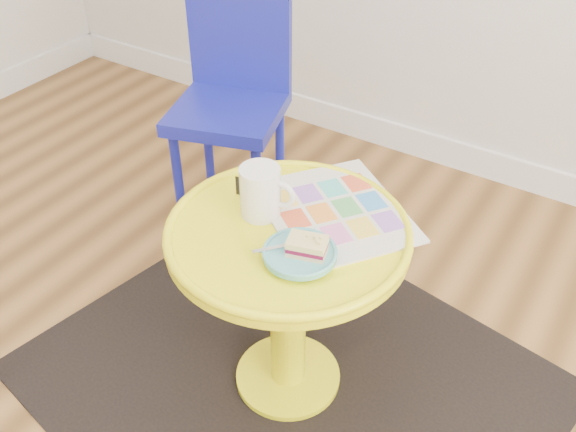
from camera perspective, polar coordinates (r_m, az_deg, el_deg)
The scene contains 9 objects.
room_walls at distance 2.53m, azimuth -17.78°, elevation 2.20°, with size 4.00×4.00×4.00m.
rug at distance 1.84m, azimuth 0.00°, elevation -14.21°, with size 1.30×1.10×0.01m, color black.
side_table at distance 1.56m, azimuth 0.00°, elevation -5.55°, with size 0.56×0.56×0.54m.
chair at distance 2.22m, azimuth -4.94°, elevation 11.07°, with size 0.45×0.45×0.80m.
newspaper at distance 1.52m, azimuth 4.13°, elevation 0.43°, with size 0.36×0.31×0.01m, color silver.
mug at distance 1.47m, azimuth -2.38°, elevation 2.28°, with size 0.14×0.10×0.12m.
plate at distance 1.37m, azimuth 1.05°, elevation -3.39°, with size 0.16×0.16×0.02m.
cake_slice at distance 1.35m, azimuth 1.72°, elevation -2.69°, with size 0.09×0.08×0.04m.
fork at distance 1.38m, azimuth -0.05°, elevation -2.63°, with size 0.10×0.12×0.00m.
Camera 1 is at (0.71, -0.24, 1.45)m, focal length 40.00 mm.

